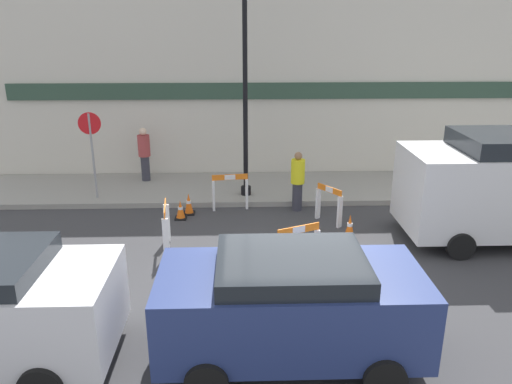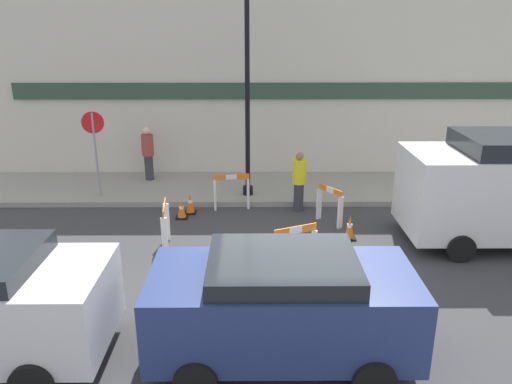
{
  "view_description": "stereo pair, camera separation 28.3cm",
  "coord_description": "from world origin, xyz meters",
  "px_view_note": "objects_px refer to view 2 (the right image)",
  "views": [
    {
      "loc": [
        -0.95,
        -8.37,
        4.87
      ],
      "look_at": [
        -0.59,
        2.87,
        1.0
      ],
      "focal_mm": 35.0,
      "sensor_mm": 36.0,
      "label": 1
    },
    {
      "loc": [
        -0.66,
        -8.37,
        4.87
      ],
      "look_at": [
        -0.59,
        2.87,
        1.0
      ],
      "focal_mm": 35.0,
      "sensor_mm": 36.0,
      "label": 2
    }
  ],
  "objects_px": {
    "person_pedestrian": "(148,152)",
    "parked_car_1": "(282,302)",
    "streetlamp_post": "(247,45)",
    "stop_sign": "(95,141)",
    "person_worker": "(299,180)"
  },
  "relations": [
    {
      "from": "stop_sign",
      "to": "parked_car_1",
      "type": "height_order",
      "value": "stop_sign"
    },
    {
      "from": "streetlamp_post",
      "to": "stop_sign",
      "type": "relative_size",
      "value": 2.71
    },
    {
      "from": "streetlamp_post",
      "to": "parked_car_1",
      "type": "distance_m",
      "value": 7.88
    },
    {
      "from": "parked_car_1",
      "to": "person_pedestrian",
      "type": "bearing_deg",
      "value": 113.11
    },
    {
      "from": "person_pedestrian",
      "to": "parked_car_1",
      "type": "relative_size",
      "value": 0.43
    },
    {
      "from": "person_worker",
      "to": "person_pedestrian",
      "type": "relative_size",
      "value": 0.98
    },
    {
      "from": "streetlamp_post",
      "to": "parked_car_1",
      "type": "bearing_deg",
      "value": -85.46
    },
    {
      "from": "stop_sign",
      "to": "person_pedestrian",
      "type": "distance_m",
      "value": 2.04
    },
    {
      "from": "stop_sign",
      "to": "parked_car_1",
      "type": "distance_m",
      "value": 8.52
    },
    {
      "from": "person_worker",
      "to": "streetlamp_post",
      "type": "bearing_deg",
      "value": -91.6
    },
    {
      "from": "person_worker",
      "to": "parked_car_1",
      "type": "height_order",
      "value": "parked_car_1"
    },
    {
      "from": "streetlamp_post",
      "to": "stop_sign",
      "type": "xyz_separation_m",
      "value": [
        -4.2,
        -0.12,
        -2.51
      ]
    },
    {
      "from": "parked_car_1",
      "to": "streetlamp_post",
      "type": "bearing_deg",
      "value": 94.54
    },
    {
      "from": "streetlamp_post",
      "to": "parked_car_1",
      "type": "relative_size",
      "value": 1.69
    },
    {
      "from": "person_pedestrian",
      "to": "parked_car_1",
      "type": "height_order",
      "value": "person_pedestrian"
    }
  ]
}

